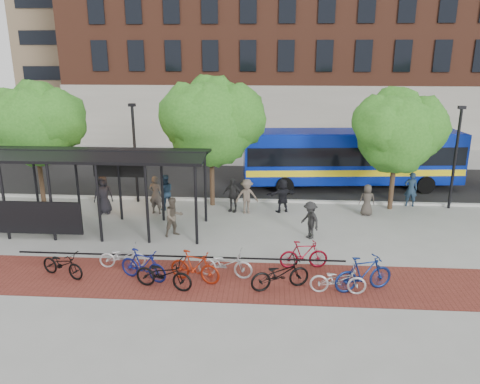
# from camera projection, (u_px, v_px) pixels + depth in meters

# --- Properties ---
(ground) EXTENTS (160.00, 160.00, 0.00)m
(ground) POSITION_uv_depth(u_px,v_px,m) (270.00, 229.00, 20.82)
(ground) COLOR #9E9E99
(ground) RESTS_ON ground
(asphalt_street) EXTENTS (160.00, 8.00, 0.01)m
(asphalt_street) POSITION_uv_depth(u_px,v_px,m) (271.00, 182.00, 28.46)
(asphalt_street) COLOR black
(asphalt_street) RESTS_ON ground
(curb) EXTENTS (160.00, 0.25, 0.12)m
(curb) POSITION_uv_depth(u_px,v_px,m) (271.00, 201.00, 24.62)
(curb) COLOR #B7B7B2
(curb) RESTS_ON ground
(brick_strip) EXTENTS (24.00, 3.00, 0.01)m
(brick_strip) POSITION_uv_depth(u_px,v_px,m) (212.00, 280.00, 16.17)
(brick_strip) COLOR maroon
(brick_strip) RESTS_ON ground
(bike_rack_rail) EXTENTS (12.00, 0.05, 0.95)m
(bike_rack_rail) POSITION_uv_depth(u_px,v_px,m) (179.00, 268.00, 17.11)
(bike_rack_rail) COLOR black
(bike_rack_rail) RESTS_ON ground
(building_brick) EXTENTS (55.00, 14.00, 20.00)m
(building_brick) POSITION_uv_depth(u_px,v_px,m) (385.00, 24.00, 42.15)
(building_brick) COLOR brown
(building_brick) RESTS_ON ground
(bus_shelter) EXTENTS (10.60, 3.07, 3.60)m
(bus_shelter) POSITION_uv_depth(u_px,v_px,m) (82.00, 163.00, 20.03)
(bus_shelter) COLOR black
(bus_shelter) RESTS_ON ground
(tree_a) EXTENTS (4.90, 4.00, 6.18)m
(tree_a) POSITION_uv_depth(u_px,v_px,m) (36.00, 121.00, 23.58)
(tree_a) COLOR #382619
(tree_a) RESTS_ON ground
(tree_b) EXTENTS (5.15, 4.20, 6.47)m
(tree_b) POSITION_uv_depth(u_px,v_px,m) (213.00, 118.00, 22.93)
(tree_b) COLOR #382619
(tree_b) RESTS_ON ground
(tree_c) EXTENTS (4.66, 3.80, 5.92)m
(tree_c) POSITION_uv_depth(u_px,v_px,m) (399.00, 128.00, 22.46)
(tree_c) COLOR #382619
(tree_c) RESTS_ON ground
(lamp_post_left) EXTENTS (0.35, 0.20, 5.12)m
(lamp_post_left) POSITION_uv_depth(u_px,v_px,m) (135.00, 150.00, 23.93)
(lamp_post_left) COLOR black
(lamp_post_left) RESTS_ON ground
(lamp_post_right) EXTENTS (0.35, 0.20, 5.12)m
(lamp_post_right) POSITION_uv_depth(u_px,v_px,m) (456.00, 155.00, 22.89)
(lamp_post_right) COLOR black
(lamp_post_right) RESTS_ON ground
(bus) EXTENTS (12.48, 3.81, 3.32)m
(bus) POSITION_uv_depth(u_px,v_px,m) (351.00, 155.00, 26.77)
(bus) COLOR #08209E
(bus) RESTS_ON ground
(bike_0) EXTENTS (1.91, 1.24, 0.95)m
(bike_0) POSITION_uv_depth(u_px,v_px,m) (62.00, 264.00, 16.31)
(bike_0) COLOR black
(bike_0) RESTS_ON ground
(bike_2) EXTENTS (1.73, 0.73, 0.88)m
(bike_2) POSITION_uv_depth(u_px,v_px,m) (122.00, 256.00, 17.02)
(bike_2) COLOR #B7B7BA
(bike_2) RESTS_ON ground
(bike_3) EXTENTS (1.91, 1.13, 1.11)m
(bike_3) POSITION_uv_depth(u_px,v_px,m) (143.00, 265.00, 16.06)
(bike_3) COLOR navy
(bike_3) RESTS_ON ground
(bike_4) EXTENTS (2.13, 1.14, 1.06)m
(bike_4) POSITION_uv_depth(u_px,v_px,m) (164.00, 274.00, 15.47)
(bike_4) COLOR black
(bike_4) RESTS_ON ground
(bike_5) EXTENTS (1.94, 1.08, 1.12)m
(bike_5) POSITION_uv_depth(u_px,v_px,m) (195.00, 267.00, 15.93)
(bike_5) COLOR maroon
(bike_5) RESTS_ON ground
(bike_6) EXTENTS (2.02, 0.92, 1.03)m
(bike_6) POSITION_uv_depth(u_px,v_px,m) (225.00, 264.00, 16.26)
(bike_6) COLOR #ABABAE
(bike_6) RESTS_ON ground
(bike_8) EXTENTS (2.16, 1.38, 1.07)m
(bike_8) POSITION_uv_depth(u_px,v_px,m) (280.00, 274.00, 15.46)
(bike_8) COLOR black
(bike_8) RESTS_ON ground
(bike_9) EXTENTS (1.80, 0.70, 1.06)m
(bike_9) POSITION_uv_depth(u_px,v_px,m) (304.00, 254.00, 16.95)
(bike_9) COLOR maroon
(bike_9) RESTS_ON ground
(bike_10) EXTENTS (1.85, 0.71, 0.96)m
(bike_10) POSITION_uv_depth(u_px,v_px,m) (338.00, 280.00, 15.17)
(bike_10) COLOR #B5B5B8
(bike_10) RESTS_ON ground
(bike_11) EXTENTS (2.13, 1.21, 1.23)m
(bike_11) POSITION_uv_depth(u_px,v_px,m) (364.00, 274.00, 15.30)
(bike_11) COLOR navy
(bike_11) RESTS_ON ground
(pedestrian_0) EXTENTS (1.01, 0.74, 1.89)m
(pedestrian_0) POSITION_uv_depth(u_px,v_px,m) (103.00, 195.00, 22.67)
(pedestrian_0) COLOR black
(pedestrian_0) RESTS_ON ground
(pedestrian_1) EXTENTS (0.77, 0.58, 1.90)m
(pedestrian_1) POSITION_uv_depth(u_px,v_px,m) (156.00, 195.00, 22.63)
(pedestrian_1) COLOR #403933
(pedestrian_1) RESTS_ON ground
(pedestrian_2) EXTENTS (1.07, 0.97, 1.80)m
(pedestrian_2) POSITION_uv_depth(u_px,v_px,m) (165.00, 192.00, 23.20)
(pedestrian_2) COLOR #1A2C3E
(pedestrian_2) RESTS_ON ground
(pedestrian_3) EXTENTS (1.22, 0.87, 1.72)m
(pedestrian_3) POSITION_uv_depth(u_px,v_px,m) (247.00, 196.00, 22.68)
(pedestrian_3) COLOR brown
(pedestrian_3) RESTS_ON ground
(pedestrian_4) EXTENTS (1.08, 0.72, 1.70)m
(pedestrian_4) POSITION_uv_depth(u_px,v_px,m) (233.00, 195.00, 22.94)
(pedestrian_4) COLOR #272727
(pedestrian_4) RESTS_ON ground
(pedestrian_5) EXTENTS (1.63, 1.05, 1.68)m
(pedestrian_5) POSITION_uv_depth(u_px,v_px,m) (283.00, 195.00, 22.88)
(pedestrian_5) COLOR black
(pedestrian_5) RESTS_ON ground
(pedestrian_6) EXTENTS (0.76, 0.51, 1.53)m
(pedestrian_6) POSITION_uv_depth(u_px,v_px,m) (367.00, 200.00, 22.43)
(pedestrian_6) COLOR #3D3730
(pedestrian_6) RESTS_ON ground
(pedestrian_7) EXTENTS (0.69, 0.50, 1.78)m
(pedestrian_7) POSITION_uv_depth(u_px,v_px,m) (411.00, 189.00, 23.73)
(pedestrian_7) COLOR #1D3044
(pedestrian_7) RESTS_ON ground
(pedestrian_8) EXTENTS (1.06, 1.02, 1.71)m
(pedestrian_8) POSITION_uv_depth(u_px,v_px,m) (174.00, 217.00, 19.86)
(pedestrian_8) COLOR brown
(pedestrian_8) RESTS_ON ground
(pedestrian_9) EXTENTS (1.08, 1.20, 1.61)m
(pedestrian_9) POSITION_uv_depth(u_px,v_px,m) (310.00, 220.00, 19.62)
(pedestrian_9) COLOR black
(pedestrian_9) RESTS_ON ground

